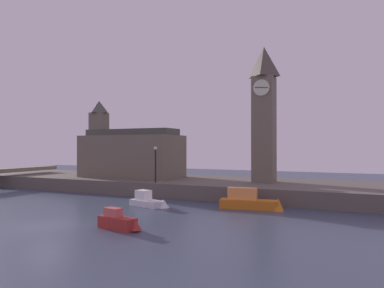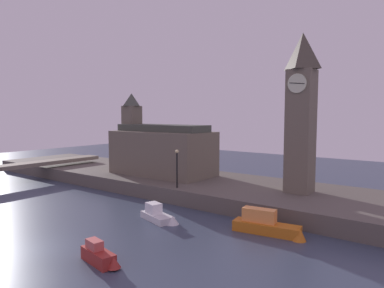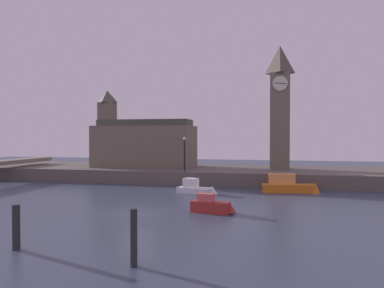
# 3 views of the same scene
# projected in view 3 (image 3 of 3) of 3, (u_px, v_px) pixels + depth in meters

# --- Properties ---
(ground_plane) EXTENTS (120.00, 120.00, 0.00)m
(ground_plane) POSITION_uv_depth(u_px,v_px,m) (138.00, 213.00, 25.09)
(ground_plane) COLOR #384256
(far_embankment) EXTENTS (70.00, 12.00, 1.50)m
(far_embankment) POSITION_uv_depth(u_px,v_px,m) (197.00, 174.00, 44.58)
(far_embankment) COLOR #5B544C
(far_embankment) RESTS_ON ground
(clock_tower) EXTENTS (2.47, 2.50, 14.56)m
(clock_tower) POSITION_uv_depth(u_px,v_px,m) (280.00, 105.00, 42.48)
(clock_tower) COLOR #6B6051
(clock_tower) RESTS_ON far_embankment
(parliament_hall) EXTENTS (12.42, 6.13, 9.87)m
(parliament_hall) POSITION_uv_depth(u_px,v_px,m) (142.00, 143.00, 45.96)
(parliament_hall) COLOR #6B6051
(parliament_hall) RESTS_ON far_embankment
(streetlamp) EXTENTS (0.36, 0.36, 3.80)m
(streetlamp) POSITION_uv_depth(u_px,v_px,m) (184.00, 150.00, 39.58)
(streetlamp) COLOR black
(streetlamp) RESTS_ON far_embankment
(mooring_post_left) EXTENTS (0.36, 0.36, 2.13)m
(mooring_post_left) POSITION_uv_depth(u_px,v_px,m) (16.00, 227.00, 16.92)
(mooring_post_left) COLOR #292929
(mooring_post_left) RESTS_ON ground
(mooring_post_right) EXTENTS (0.31, 0.31, 2.38)m
(mooring_post_right) POSITION_uv_depth(u_px,v_px,m) (134.00, 238.00, 14.70)
(mooring_post_right) COLOR #292929
(mooring_post_right) RESTS_ON ground
(boat_ferry_white) EXTENTS (4.19, 2.25, 1.52)m
(boat_ferry_white) POSITION_uv_depth(u_px,v_px,m) (199.00, 189.00, 33.76)
(boat_ferry_white) COLOR silver
(boat_ferry_white) RESTS_ON ground
(boat_dinghy_red) EXTENTS (3.26, 1.38, 1.34)m
(boat_dinghy_red) POSITION_uv_depth(u_px,v_px,m) (213.00, 206.00, 25.13)
(boat_dinghy_red) COLOR maroon
(boat_dinghy_red) RESTS_ON ground
(boat_patrol_orange) EXTENTS (5.63, 1.99, 1.96)m
(boat_patrol_orange) POSITION_uv_depth(u_px,v_px,m) (291.00, 186.00, 34.33)
(boat_patrol_orange) COLOR orange
(boat_patrol_orange) RESTS_ON ground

